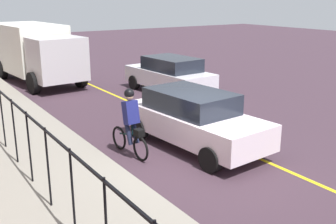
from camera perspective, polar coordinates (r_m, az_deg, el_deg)
ground_plane at (r=10.28m, az=4.08°, el=-7.40°), size 80.00×80.00×0.00m
lane_line_centre at (r=11.27m, az=10.58°, el=-5.49°), size 36.00×0.12×0.01m
sidewalk at (r=8.78m, az=-14.17°, el=-11.62°), size 40.00×3.20×0.15m
iron_fence at (r=9.12m, az=-19.18°, el=-2.85°), size 15.47×0.04×1.60m
cyclist_lead at (r=10.54m, az=-5.32°, el=-1.56°), size 1.71×0.38×1.83m
patrol_sedan at (r=17.64m, az=0.23°, el=5.35°), size 4.51×2.15×1.58m
parked_sedan_rear at (r=11.22m, az=3.69°, el=-0.90°), size 4.53×2.21×1.58m
box_truck_background at (r=20.98m, az=-18.30°, el=8.26°), size 6.88×2.99×2.78m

